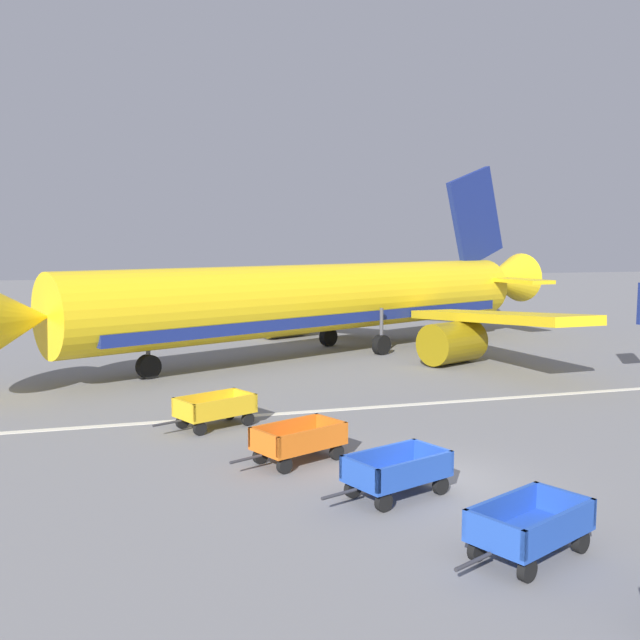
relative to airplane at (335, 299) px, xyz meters
The scene contains 7 objects.
ground_plane 21.80m from the airplane, 101.01° to the right, with size 220.00×220.00×0.00m, color slate.
apron_stripe 14.02m from the airplane, 107.53° to the right, with size 120.00×0.36×0.01m, color silver.
airplane is the anchor object (origin of this frame).
baggage_cart_second_in_row 26.24m from the airplane, 99.12° to the right, with size 3.54×2.30×1.07m.
baggage_cart_third_in_row 22.73m from the airplane, 103.73° to the right, with size 3.59×2.18×1.07m.
baggage_cart_fourth_in_row 20.07m from the airplane, 110.53° to the right, with size 3.54×2.29×1.07m.
baggage_cart_far_end 16.87m from the airplane, 121.54° to the right, with size 3.54×2.31×1.07m.
Camera 1 is at (-7.71, -16.18, 6.16)m, focal length 39.44 mm.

